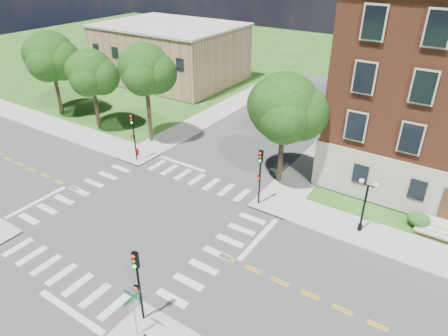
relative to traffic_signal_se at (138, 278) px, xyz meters
The scene contains 18 objects.
ground 10.25m from the traffic_signal_se, 135.02° to the left, with size 160.00×160.00×0.00m, color #285718.
road_ew 10.25m from the traffic_signal_se, 135.02° to the left, with size 90.00×12.00×0.01m, color #3D3D3F.
road_ns 10.25m from the traffic_signal_se, 135.02° to the left, with size 12.00×90.00×0.01m, color #3D3D3F.
sidewalk_ne 24.03m from the traffic_signal_se, 69.13° to the left, with size 34.00×34.00×0.12m.
sidewalk_nw 31.64m from the traffic_signal_se, 135.00° to the left, with size 34.00×34.00×0.12m.
crosswalk_east 7.59m from the traffic_signal_se, 87.42° to the left, with size 2.20×10.20×0.02m, color silver, non-canonical shape.
stop_bar_east 10.56m from the traffic_signal_se, 79.06° to the left, with size 0.40×5.50×0.00m, color silver.
secondary_building 46.87m from the traffic_signal_se, 128.07° to the left, with size 20.40×15.40×8.30m.
tree_a 36.13m from the traffic_signal_se, 150.11° to the left, with size 5.91×5.91×9.94m.
tree_b 29.33m from the traffic_signal_se, 143.61° to the left, with size 5.04×5.04×8.92m.
tree_c 24.36m from the traffic_signal_se, 131.53° to the left, with size 5.11×5.11×10.33m.
tree_d 18.40m from the traffic_signal_se, 91.91° to the left, with size 5.75×5.75×9.76m.
traffic_signal_se is the anchor object (origin of this frame).
traffic_signal_ne 13.68m from the traffic_signal_se, 91.13° to the left, with size 0.36×0.41×4.80m.
traffic_signal_nw 19.53m from the traffic_signal_se, 135.50° to the left, with size 0.36×0.41×4.80m.
twin_lamp_west 16.62m from the traffic_signal_se, 62.50° to the left, with size 1.36×0.36×4.23m.
street_sign_pole 1.40m from the traffic_signal_se, 62.46° to the right, with size 1.10×1.10×3.10m.
fire_hydrant 20.79m from the traffic_signal_se, 135.20° to the left, with size 0.35×0.35×0.75m.
Camera 1 is at (19.25, -17.30, 18.41)m, focal length 32.00 mm.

